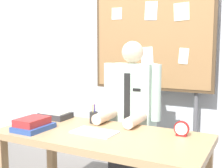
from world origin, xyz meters
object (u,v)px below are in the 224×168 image
desk_clock (181,129)px  paper_tray (56,115)px  book_stack (33,124)px  pen_holder (94,117)px  person (132,125)px  open_notebook (94,132)px  bulletin_board (152,38)px  desk (101,146)px

desk_clock → paper_tray: size_ratio=0.42×
book_stack → pen_holder: (0.31, 0.40, 0.01)m
pen_holder → paper_tray: bearing=-178.5°
person → open_notebook: person is taller
person → open_notebook: (-0.05, -0.58, 0.08)m
person → desk_clock: size_ratio=13.05×
book_stack → paper_tray: book_stack is taller
bulletin_board → pen_holder: size_ratio=12.91×
paper_tray → pen_holder: bearing=1.5°
bulletin_board → desk: bearing=-90.0°
desk_clock → paper_tray: (-1.15, 0.02, -0.02)m
bulletin_board → desk_clock: bearing=-57.6°
paper_tray → desk: bearing=-20.1°
person → desk_clock: person is taller
desk → book_stack: book_stack is taller
person → bulletin_board: 0.95m
bulletin_board → pen_holder: (-0.21, -0.83, -0.68)m
book_stack → paper_tray: 0.40m
book_stack → desk_clock: (1.06, 0.37, 0.01)m
person → bulletin_board: bulletin_board is taller
pen_holder → bulletin_board: bearing=76.2°
desk → paper_tray: (-0.60, 0.22, 0.12)m
desk → bulletin_board: bearing=90.0°
person → paper_tray: bearing=-150.5°
desk → person: bearing=90.0°
bulletin_board → open_notebook: 1.30m
person → book_stack: person is taller
desk → bulletin_board: 1.35m
bulletin_board → desk_clock: 1.23m
desk_clock → pen_holder: 0.75m
bulletin_board → desk_clock: size_ratio=18.82×
desk → book_stack: (-0.51, -0.17, 0.14)m
person → paper_tray: 0.70m
desk → paper_tray: 0.65m
bulletin_board → open_notebook: bearing=-92.6°
open_notebook → paper_tray: bearing=156.6°
bulletin_board → paper_tray: (-0.60, -0.84, -0.70)m
desk → pen_holder: (-0.20, 0.23, 0.15)m
desk → pen_holder: size_ratio=9.76×
person → pen_holder: person is taller
desk → book_stack: 0.56m
person → pen_holder: (-0.20, -0.33, 0.12)m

